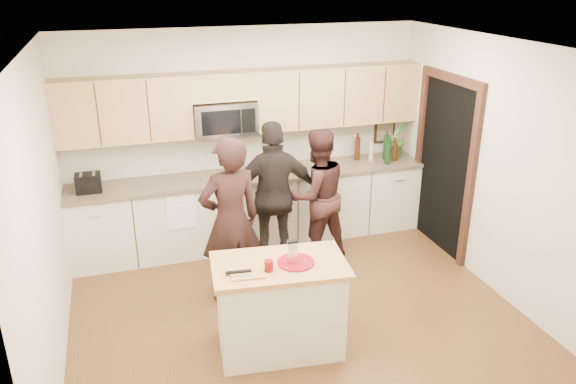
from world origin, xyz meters
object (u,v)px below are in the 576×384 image
object	(u,v)px
woman_left	(230,221)
woman_right	(275,196)
toaster	(88,183)
island	(280,306)
woman_center	(317,195)

from	to	relation	value
woman_left	woman_right	world-z (taller)	woman_left
toaster	island	bearing A→B (deg)	-53.74
island	woman_right	world-z (taller)	woman_right
woman_left	woman_right	distance (m)	0.86
woman_center	woman_right	world-z (taller)	woman_right
toaster	woman_left	size ratio (longest dim) A/B	0.16
woman_right	woman_center	bearing A→B (deg)	-170.40
woman_center	woman_right	bearing A→B (deg)	-2.79
woman_center	island	bearing A→B (deg)	51.03
island	woman_center	size ratio (longest dim) A/B	0.78
woman_left	woman_center	distance (m)	1.34
woman_left	toaster	bearing A→B (deg)	-51.47
island	toaster	distance (m)	2.81
island	toaster	bearing A→B (deg)	132.65
woman_left	woman_center	bearing A→B (deg)	-161.97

